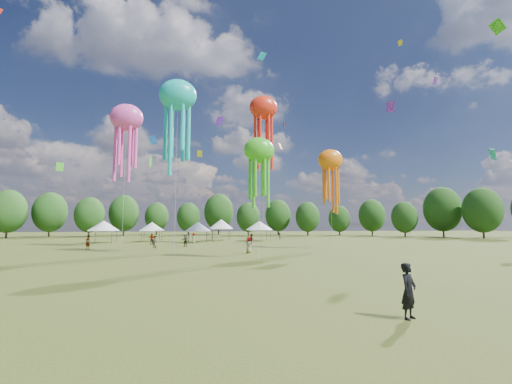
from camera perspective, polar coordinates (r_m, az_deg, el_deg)
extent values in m
plane|color=#384416|center=(13.00, -5.69, -20.28)|extent=(300.00, 300.00, 0.00)
imported|color=black|center=(13.63, 24.31, -14.92)|extent=(0.85, 0.78, 1.95)
imported|color=gray|center=(50.25, -16.66, -8.05)|extent=(1.07, 1.05, 1.74)
imported|color=gray|center=(61.29, -10.47, -7.65)|extent=(0.64, 0.92, 1.81)
imported|color=gray|center=(73.38, 3.94, -7.46)|extent=(0.74, 0.86, 1.54)
imported|color=gray|center=(58.12, -0.76, -7.92)|extent=(1.24, 1.17, 1.69)
imported|color=gray|center=(58.38, -17.16, -7.60)|extent=(1.10, 0.50, 1.84)
imported|color=gray|center=(52.27, -11.79, -8.02)|extent=(1.66, 1.42, 1.80)
imported|color=gray|center=(50.73, -26.45, -7.59)|extent=(0.74, 0.83, 1.90)
imported|color=gray|center=(39.75, -1.24, -8.93)|extent=(0.90, 1.07, 1.86)
cylinder|color=#47474C|center=(66.54, -26.35, -6.86)|extent=(0.08, 0.08, 2.12)
cylinder|color=#47474C|center=(70.19, -25.43, -6.80)|extent=(0.08, 0.08, 2.12)
cylinder|color=#47474C|center=(65.53, -23.14, -7.02)|extent=(0.08, 0.08, 2.12)
cylinder|color=#47474C|center=(69.23, -22.38, -6.94)|extent=(0.08, 0.08, 2.12)
cube|color=white|center=(67.82, -24.29, -5.97)|extent=(4.21, 4.21, 0.10)
cone|color=white|center=(67.81, -24.26, -5.16)|extent=(5.48, 5.48, 1.81)
cylinder|color=#47474C|center=(68.75, -18.75, -7.13)|extent=(0.08, 0.08, 1.98)
cylinder|color=#47474C|center=(72.08, -18.31, -7.06)|extent=(0.08, 0.08, 1.98)
cylinder|color=#47474C|center=(68.28, -15.94, -7.22)|extent=(0.08, 0.08, 1.98)
cylinder|color=#47474C|center=(71.63, -15.62, -7.14)|extent=(0.08, 0.08, 1.98)
cube|color=white|center=(70.14, -17.13, -6.29)|extent=(3.77, 3.77, 0.10)
cone|color=white|center=(70.13, -17.11, -5.55)|extent=(4.91, 4.91, 1.70)
cylinder|color=#47474C|center=(63.17, -11.30, -7.48)|extent=(0.08, 0.08, 2.00)
cylinder|color=#47474C|center=(66.44, -11.20, -7.38)|extent=(0.08, 0.08, 2.00)
cylinder|color=#47474C|center=(63.14, -8.31, -7.53)|extent=(0.08, 0.08, 2.00)
cylinder|color=#47474C|center=(66.41, -8.35, -7.42)|extent=(0.08, 0.08, 2.00)
cube|color=white|center=(64.74, -9.77, -6.52)|extent=(3.67, 3.67, 0.10)
cone|color=white|center=(64.73, -9.76, -5.72)|extent=(4.77, 4.77, 1.72)
cylinder|color=#47474C|center=(69.66, -7.31, -7.21)|extent=(0.08, 0.08, 2.32)
cylinder|color=#47474C|center=(73.20, -7.40, -7.13)|extent=(0.08, 0.08, 2.32)
cylinder|color=#47474C|center=(69.87, -4.37, -7.24)|extent=(0.08, 0.08, 2.32)
cylinder|color=#47474C|center=(73.40, -4.61, -7.15)|extent=(0.08, 0.08, 2.32)
cube|color=white|center=(71.49, -5.91, -6.22)|extent=(3.95, 3.95, 0.10)
cone|color=white|center=(71.48, -5.90, -5.38)|extent=(5.13, 5.13, 1.99)
cylinder|color=#47474C|center=(67.20, -0.82, -7.41)|extent=(0.08, 0.08, 2.12)
cylinder|color=#47474C|center=(71.03, -1.27, -7.30)|extent=(0.08, 0.08, 2.12)
cylinder|color=#47474C|center=(67.87, 2.44, -7.39)|extent=(0.08, 0.08, 2.12)
cylinder|color=#47474C|center=(71.67, 1.82, -7.29)|extent=(0.08, 0.08, 2.12)
cube|color=white|center=(69.39, 0.54, -6.43)|extent=(4.27, 4.27, 0.10)
cone|color=white|center=(69.38, 0.54, -5.64)|extent=(5.55, 5.55, 1.81)
ellipsoid|color=#16C2BF|center=(42.56, -13.02, 15.60)|extent=(4.38, 3.07, 3.72)
cylinder|color=beige|center=(40.20, -13.30, 3.17)|extent=(0.03, 0.03, 18.53)
ellipsoid|color=red|center=(60.41, 1.25, 14.04)|extent=(4.85, 3.39, 4.12)
cylinder|color=beige|center=(57.56, 1.28, 2.94)|extent=(0.03, 0.03, 23.50)
ellipsoid|color=orange|center=(48.08, 12.41, 5.28)|extent=(3.50, 2.45, 2.97)
cylinder|color=beige|center=(47.34, 12.56, -1.99)|extent=(0.03, 0.03, 12.19)
ellipsoid|color=#FF4BBA|center=(56.05, -20.94, 11.63)|extent=(4.88, 3.42, 4.15)
cylinder|color=beige|center=(54.06, -21.29, 1.71)|extent=(0.03, 0.03, 19.46)
ellipsoid|color=#41CA21|center=(34.11, 0.52, 7.04)|extent=(3.06, 2.14, 2.60)
cylinder|color=beige|center=(33.36, 0.52, -1.98)|extent=(0.03, 0.03, 10.72)
cube|color=purple|center=(72.12, -6.19, 11.84)|extent=(1.93, 1.41, 2.19)
cube|color=red|center=(75.37, 4.72, 11.22)|extent=(0.26, 0.57, 0.73)
cube|color=yellow|center=(64.87, -9.47, 6.40)|extent=(0.97, 0.69, 1.14)
cube|color=#41CA21|center=(52.76, 35.53, 21.72)|extent=(1.31, 1.25, 1.80)
cube|color=#FF4BBA|center=(80.36, -9.68, 22.95)|extent=(0.56, 0.92, 0.99)
cube|color=purple|center=(64.70, 27.95, 16.22)|extent=(0.88, 0.82, 1.17)
cube|color=#41CA21|center=(88.70, -17.33, 4.83)|extent=(0.48, 2.24, 2.72)
cube|color=#16C2BF|center=(79.03, 1.01, 21.91)|extent=(1.96, 0.81, 2.29)
cube|color=purple|center=(72.04, 21.71, 13.19)|extent=(1.48, 1.36, 2.08)
cube|color=orange|center=(75.51, 4.10, 7.72)|extent=(1.11, 1.31, 1.47)
cube|color=yellow|center=(60.25, 23.09, 22.10)|extent=(0.75, 0.51, 0.82)
cube|color=#41CA21|center=(82.92, -30.13, 3.69)|extent=(1.27, 0.84, 1.89)
cube|color=blue|center=(59.57, -16.97, 8.35)|extent=(1.50, 0.52, 1.61)
cube|color=#16C2BF|center=(58.34, 35.00, 5.22)|extent=(0.97, 1.56, 1.88)
cylinder|color=#38281C|center=(101.90, -36.44, -5.34)|extent=(0.44, 0.44, 3.36)
ellipsoid|color=#214918|center=(101.94, -36.28, -2.62)|extent=(8.40, 8.40, 10.51)
cylinder|color=#38281C|center=(105.85, -31.48, -5.55)|extent=(0.44, 0.44, 3.41)
ellipsoid|color=#214918|center=(105.88, -31.35, -2.90)|extent=(8.53, 8.53, 10.66)
cylinder|color=#38281C|center=(102.03, -26.32, -5.92)|extent=(0.44, 0.44, 3.07)
ellipsoid|color=#214918|center=(102.04, -26.21, -3.45)|extent=(7.66, 7.66, 9.58)
cylinder|color=#38281C|center=(108.29, -21.41, -5.95)|extent=(0.44, 0.44, 3.43)
ellipsoid|color=#214918|center=(108.33, -21.32, -3.34)|extent=(8.58, 8.58, 10.73)
cylinder|color=#38281C|center=(112.38, -16.42, -6.20)|extent=(0.44, 0.44, 2.95)
ellipsoid|color=#214918|center=(112.39, -16.36, -4.04)|extent=(7.37, 7.37, 9.21)
cylinder|color=#38281C|center=(107.69, -11.33, -6.37)|extent=(0.44, 0.44, 2.89)
ellipsoid|color=#214918|center=(107.69, -11.29, -4.16)|extent=(7.23, 7.23, 9.04)
cylinder|color=#38281C|center=(112.18, -6.30, -6.16)|extent=(0.44, 0.44, 3.84)
ellipsoid|color=#214918|center=(112.25, -6.27, -3.34)|extent=(9.60, 9.60, 11.99)
cylinder|color=#38281C|center=(101.96, -1.31, -6.54)|extent=(0.44, 0.44, 2.84)
ellipsoid|color=#214918|center=(101.97, -1.30, -4.25)|extent=(7.11, 7.11, 8.89)
cylinder|color=#38281C|center=(106.27, 3.74, -6.40)|extent=(0.44, 0.44, 3.16)
ellipsoid|color=#214918|center=(106.30, 3.73, -3.95)|extent=(7.91, 7.91, 9.88)
cylinder|color=#38281C|center=(102.79, 8.71, -6.46)|extent=(0.44, 0.44, 2.88)
ellipsoid|color=#214918|center=(102.80, 8.68, -4.15)|extent=(7.21, 7.21, 9.01)
cylinder|color=#38281C|center=(108.40, 13.88, -6.38)|extent=(0.44, 0.44, 2.63)
ellipsoid|color=#214918|center=(108.40, 13.83, -4.38)|extent=(6.57, 6.57, 8.22)
cylinder|color=#38281C|center=(109.11, 18.98, -6.10)|extent=(0.44, 0.44, 3.13)
ellipsoid|color=#214918|center=(109.13, 18.91, -3.75)|extent=(7.81, 7.81, 9.77)
cylinder|color=#38281C|center=(100.42, 23.79, -6.14)|extent=(0.44, 0.44, 2.72)
ellipsoid|color=#214918|center=(100.41, 23.71, -3.91)|extent=(6.80, 6.80, 8.50)
cylinder|color=#38281C|center=(103.46, 29.01, -5.58)|extent=(0.44, 0.44, 3.81)
ellipsoid|color=#214918|center=(103.53, 28.87, -2.55)|extent=(9.52, 9.52, 11.90)
cylinder|color=#38281C|center=(98.87, 33.95, -5.46)|extent=(0.44, 0.44, 3.51)
ellipsoid|color=#214918|center=(98.91, 33.79, -2.54)|extent=(8.78, 8.78, 10.97)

